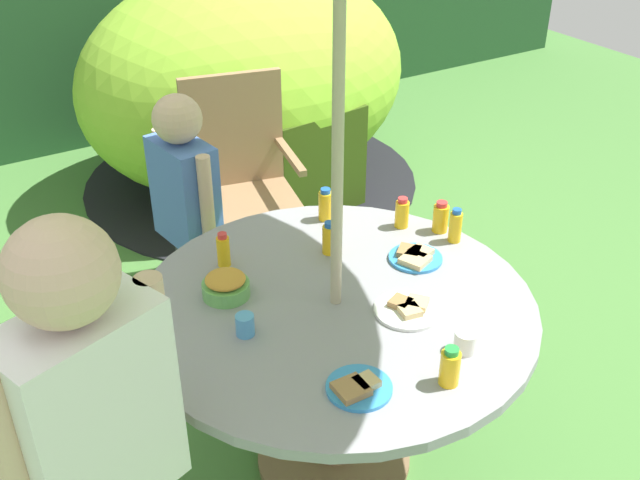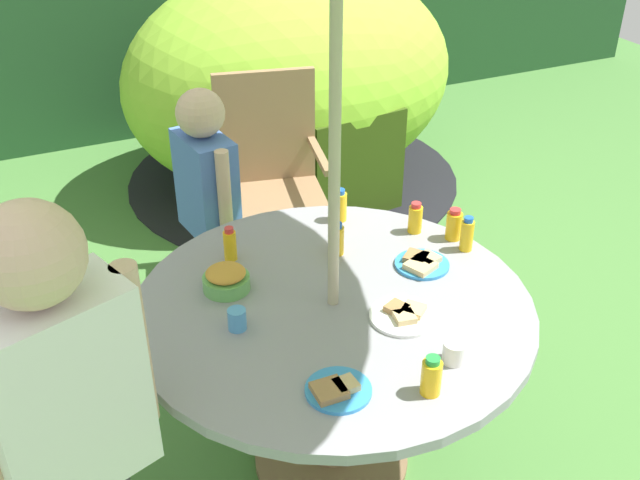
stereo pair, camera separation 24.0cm
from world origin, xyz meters
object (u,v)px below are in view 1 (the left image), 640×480
Objects in this scene: juice_bottle_far_right at (455,226)px; cup_far at (466,341)px; plate_far_left at (415,257)px; child_in_white_shirt at (92,414)px; wooden_chair at (240,173)px; juice_bottle_mid_left at (441,217)px; dome_tent at (247,80)px; plate_near_left at (408,309)px; snack_bowl at (226,285)px; juice_bottle_center_front at (450,367)px; child_in_blue_shirt at (185,192)px; juice_bottle_back_edge at (223,250)px; juice_bottle_front_edge at (325,205)px; cup_near at (245,325)px; juice_bottle_mid_right at (402,213)px; plate_center_back at (358,387)px; garden_table at (335,338)px; juice_bottle_near_right at (329,239)px.

cup_far is (-0.38, -0.50, -0.03)m from juice_bottle_far_right.
child_in_white_shirt is at bearing -163.79° from plate_far_left.
juice_bottle_mid_left is (0.29, -1.13, 0.21)m from wooden_chair.
dome_tent reaches higher than plate_near_left.
snack_bowl is 1.28× the size of juice_bottle_center_front.
child_in_blue_shirt reaches higher than plate_near_left.
juice_bottle_center_front is (0.92, -0.20, -0.13)m from child_in_white_shirt.
juice_bottle_back_edge is at bearing -106.27° from wooden_chair.
juice_bottle_far_right is at bearing 52.73° from cup_far.
child_in_white_shirt is at bearing -113.24° from wooden_chair.
snack_bowl is at bearing -154.40° from juice_bottle_front_edge.
plate_far_left is 0.70m from cup_near.
juice_bottle_front_edge reaches higher than cup_near.
snack_bowl is at bearing -175.25° from juice_bottle_mid_right.
juice_bottle_far_right is 0.84m from juice_bottle_back_edge.
snack_bowl is 0.61m from plate_center_back.
garden_table is at bearing -149.46° from juice_bottle_mid_right.
dome_tent is 2.72m from cup_far.
child_in_white_shirt is 6.59× the size of plate_near_left.
juice_bottle_far_right is 1.90× the size of cup_far.
dome_tent is 2.16m from juice_bottle_far_right.
cup_near is (-0.04, -0.22, -0.00)m from snack_bowl.
child_in_white_shirt is at bearing -138.28° from snack_bowl.
plate_far_left is at bearing 21.88° from child_in_blue_shirt.
child_in_white_shirt is 11.20× the size of juice_bottle_back_edge.
plate_near_left is 0.43m from juice_bottle_near_right.
cup_near is at bearing -19.62° from child_in_blue_shirt.
juice_bottle_front_edge reaches higher than juice_bottle_center_front.
dome_tent is 17.67× the size of juice_bottle_front_edge.
child_in_blue_shirt is at bearing 132.68° from juice_bottle_mid_left.
plate_far_left is (0.08, -1.24, 0.17)m from wooden_chair.
juice_bottle_far_right reaches higher than plate_near_left.
cup_far is at bearing 5.61° from child_in_blue_shirt.
plate_center_back is 2.68× the size of cup_near.
child_in_white_shirt is at bearing -151.19° from cup_near.
juice_bottle_mid_right is at bearing 19.31° from cup_near.
child_in_white_shirt is at bearing -38.45° from child_in_blue_shirt.
garden_table is at bearing -170.36° from plate_far_left.
garden_table is 6.86× the size of plate_far_left.
juice_bottle_mid_right is (0.33, 0.02, -0.00)m from juice_bottle_near_right.
garden_table is 10.23× the size of juice_bottle_back_edge.
juice_bottle_center_front is 1.00× the size of juice_bottle_mid_left.
juice_bottle_back_edge is (-0.79, 0.21, 0.00)m from juice_bottle_mid_left.
juice_bottle_front_edge is (0.55, 0.26, 0.02)m from snack_bowl.
juice_bottle_mid_right is 0.95× the size of juice_bottle_back_edge.
wooden_chair is at bearing 104.30° from juice_bottle_mid_left.
child_in_blue_shirt is at bearing 105.02° from plate_near_left.
juice_bottle_mid_right is (0.76, 0.06, 0.02)m from snack_bowl.
child_in_blue_shirt is 1.15m from plate_near_left.
cup_far is (0.37, -0.02, 0.02)m from plate_center_back.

